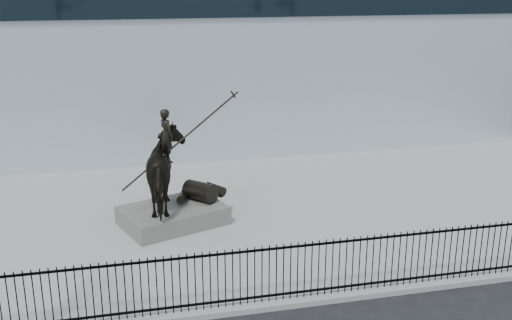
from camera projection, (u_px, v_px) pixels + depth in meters
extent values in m
cube|color=#959593|center=(248.00, 215.00, 20.24)|extent=(30.00, 12.00, 0.15)
cube|color=silver|center=(193.00, 43.00, 31.04)|extent=(44.00, 14.00, 9.00)
cube|color=black|center=(298.00, 292.00, 14.83)|extent=(22.00, 0.05, 0.05)
cube|color=black|center=(299.00, 246.00, 14.46)|extent=(22.00, 0.05, 0.05)
cube|color=black|center=(298.00, 270.00, 14.65)|extent=(22.00, 0.03, 1.50)
cube|color=#5E5C56|center=(173.00, 215.00, 19.22)|extent=(3.66, 3.08, 0.58)
imported|color=black|center=(171.00, 170.00, 18.77)|extent=(2.83, 3.04, 2.48)
imported|color=black|center=(167.00, 136.00, 18.39)|extent=(0.59, 0.71, 1.68)
cylinder|color=black|center=(180.00, 142.00, 18.70)|extent=(3.76, 1.44, 2.52)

